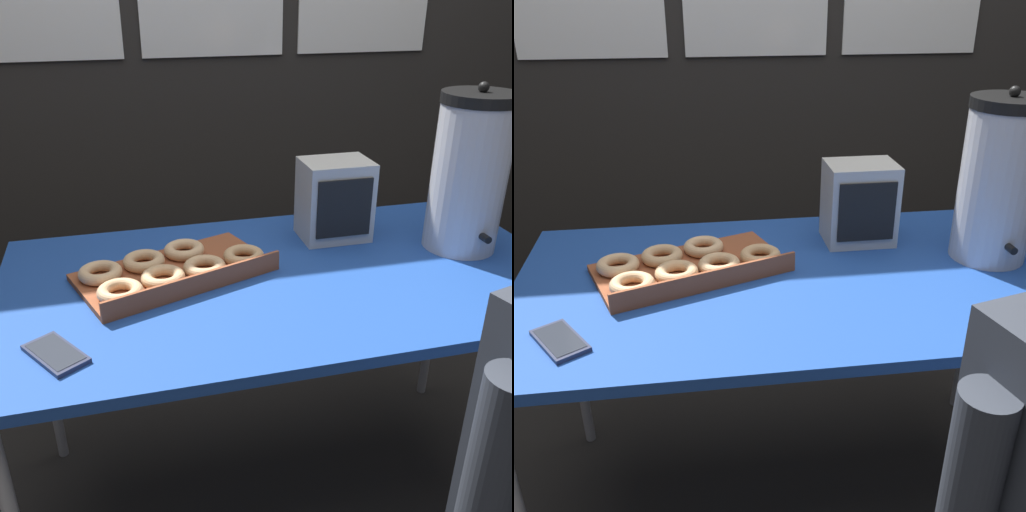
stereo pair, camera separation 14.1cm
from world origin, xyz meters
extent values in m
plane|color=#2D2B28|center=(0.00, 0.00, 0.00)|extent=(12.00, 12.00, 0.00)
cube|color=#282623|center=(0.00, 1.02, 1.23)|extent=(6.00, 0.10, 2.45)
cube|color=#1E479E|center=(0.00, 0.00, 0.77)|extent=(1.44, 0.78, 0.03)
cylinder|color=#ADADB2|center=(-0.67, 0.34, 0.38)|extent=(0.03, 0.03, 0.75)
cylinder|color=#ADADB2|center=(0.67, 0.34, 0.38)|extent=(0.03, 0.03, 0.75)
cube|color=brown|center=(-0.28, 0.07, 0.79)|extent=(0.53, 0.40, 0.02)
cube|color=brown|center=(-0.24, -0.05, 0.81)|extent=(0.45, 0.17, 0.04)
torus|color=#DFB17E|center=(-0.42, -0.05, 0.81)|extent=(0.15, 0.15, 0.03)
torus|color=#DCAE7B|center=(-0.32, 0.00, 0.81)|extent=(0.15, 0.15, 0.03)
torus|color=#E1B380|center=(-0.21, 0.03, 0.81)|extent=(0.15, 0.15, 0.03)
torus|color=tan|center=(-0.10, 0.07, 0.81)|extent=(0.15, 0.15, 0.03)
torus|color=#E9BB88|center=(-0.46, 0.06, 0.81)|extent=(0.15, 0.15, 0.03)
torus|color=#E1B380|center=(-0.35, 0.10, 0.81)|extent=(0.11, 0.11, 0.03)
torus|color=#EABC89|center=(-0.25, 0.14, 0.81)|extent=(0.14, 0.14, 0.03)
cylinder|color=silver|center=(0.52, 0.05, 0.98)|extent=(0.20, 0.20, 0.40)
cylinder|color=black|center=(0.52, 0.05, 1.19)|extent=(0.20, 0.20, 0.03)
sphere|color=black|center=(0.52, 0.05, 1.22)|extent=(0.03, 0.03, 0.03)
cylinder|color=black|center=(0.52, -0.06, 0.85)|extent=(0.02, 0.05, 0.02)
cube|color=#2D334C|center=(-0.56, -0.23, 0.78)|extent=(0.14, 0.16, 0.01)
cube|color=#2D333D|center=(-0.56, -0.23, 0.79)|extent=(0.12, 0.14, 0.00)
cube|color=silver|center=(0.20, 0.20, 0.89)|extent=(0.19, 0.14, 0.23)
cube|color=black|center=(0.20, 0.12, 0.89)|extent=(0.16, 0.01, 0.16)
cylinder|color=#333842|center=(0.12, -0.69, 0.72)|extent=(0.09, 0.09, 0.45)
camera|label=1|loc=(-0.40, -1.24, 1.45)|focal=40.00mm
camera|label=2|loc=(-0.26, -1.26, 1.45)|focal=40.00mm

